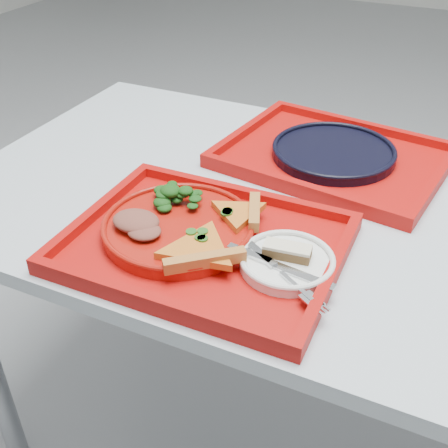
{
  "coord_description": "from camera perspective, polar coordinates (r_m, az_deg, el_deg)",
  "views": [
    {
      "loc": [
        0.13,
        -0.88,
        1.32
      ],
      "look_at": [
        -0.2,
        -0.17,
        0.78
      ],
      "focal_mm": 45.0,
      "sensor_mm": 36.0,
      "label": 1
    }
  ],
  "objects": [
    {
      "name": "side_plate",
      "position": [
        0.89,
        6.4,
        -4.0
      ],
      "size": [
        0.15,
        0.15,
        0.01
      ],
      "primitive_type": "cylinder",
      "color": "white",
      "rests_on": "tray_main"
    },
    {
      "name": "dinner_plate",
      "position": [
        0.96,
        -4.64,
        -0.47
      ],
      "size": [
        0.26,
        0.26,
        0.02
      ],
      "primitive_type": "cylinder",
      "color": "#9E130A",
      "rests_on": "tray_main"
    },
    {
      "name": "dessert_bar",
      "position": [
        0.89,
        6.44,
        -2.73
      ],
      "size": [
        0.08,
        0.04,
        0.02
      ],
      "rotation": [
        0.0,
        0.0,
        0.12
      ],
      "color": "#53361B",
      "rests_on": "side_plate"
    },
    {
      "name": "knife",
      "position": [
        0.87,
        5.65,
        -4.22
      ],
      "size": [
        0.19,
        0.04,
        0.01
      ],
      "primitive_type": "cube",
      "rotation": [
        0.0,
        0.0,
        -0.14
      ],
      "color": "silver",
      "rests_on": "side_plate"
    },
    {
      "name": "fork",
      "position": [
        0.86,
        5.72,
        -4.81
      ],
      "size": [
        0.17,
        0.12,
        0.01
      ],
      "primitive_type": "cube",
      "rotation": [
        0.0,
        0.0,
        -0.57
      ],
      "color": "silver",
      "rests_on": "side_plate"
    },
    {
      "name": "salad_heap",
      "position": [
        1.0,
        -4.97,
        3.08
      ],
      "size": [
        0.09,
        0.08,
        0.04
      ],
      "primitive_type": "ellipsoid",
      "color": "black",
      "rests_on": "dinner_plate"
    },
    {
      "name": "navy_plate",
      "position": [
        1.23,
        11.06,
        7.08
      ],
      "size": [
        0.26,
        0.26,
        0.02
      ],
      "primitive_type": "cylinder",
      "color": "black",
      "rests_on": "tray_far"
    },
    {
      "name": "pizza_slice_a",
      "position": [
        0.89,
        -2.51,
        -2.31
      ],
      "size": [
        0.19,
        0.19,
        0.02
      ],
      "primitive_type": null,
      "rotation": [
        0.0,
        0.0,
        2.27
      ],
      "color": "gold",
      "rests_on": "dinner_plate"
    },
    {
      "name": "meat_portion",
      "position": [
        0.95,
        -8.94,
        0.3
      ],
      "size": [
        0.08,
        0.07,
        0.02
      ],
      "primitive_type": "ellipsoid",
      "color": "brown",
      "rests_on": "dinner_plate"
    },
    {
      "name": "tray_far",
      "position": [
        1.23,
        10.99,
        6.5
      ],
      "size": [
        0.49,
        0.41,
        0.01
      ],
      "primitive_type": "cube",
      "rotation": [
        0.0,
        0.0,
        -0.14
      ],
      "color": "#A70C08",
      "rests_on": "table"
    },
    {
      "name": "tray_main",
      "position": [
        0.94,
        -1.96,
        -2.34
      ],
      "size": [
        0.45,
        0.35,
        0.01
      ],
      "primitive_type": "cube",
      "rotation": [
        0.0,
        0.0,
        0.01
      ],
      "color": "#A70C08",
      "rests_on": "table"
    },
    {
      "name": "pizza_slice_b",
      "position": [
        0.97,
        1.44,
        1.32
      ],
      "size": [
        0.14,
        0.13,
        0.02
      ],
      "primitive_type": null,
      "rotation": [
        0.0,
        0.0,
        3.51
      ],
      "color": "gold",
      "rests_on": "dinner_plate"
    },
    {
      "name": "table",
      "position": [
        1.1,
        13.47,
        -2.58
      ],
      "size": [
        1.6,
        0.8,
        0.75
      ],
      "color": "#B1BEC7",
      "rests_on": "ground"
    }
  ]
}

